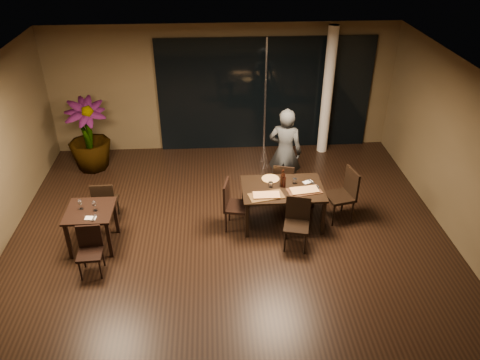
% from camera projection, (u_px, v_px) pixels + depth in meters
% --- Properties ---
extents(ground, '(8.00, 8.00, 0.00)m').
position_uv_depth(ground, '(231.00, 250.00, 8.24)').
color(ground, black).
rests_on(ground, ground).
extents(wall_back, '(8.00, 0.10, 3.00)m').
position_uv_depth(wall_back, '(222.00, 88.00, 10.92)').
color(wall_back, brown).
rests_on(wall_back, ground).
extents(wall_right, '(0.10, 8.00, 3.00)m').
position_uv_depth(wall_right, '(476.00, 169.00, 7.68)').
color(wall_right, brown).
rests_on(wall_right, ground).
extents(ceiling, '(8.00, 8.00, 0.04)m').
position_uv_depth(ceiling, '(229.00, 86.00, 6.67)').
color(ceiling, silver).
rests_on(ceiling, wall_back).
extents(window_panel, '(5.00, 0.06, 2.70)m').
position_uv_depth(window_panel, '(265.00, 95.00, 10.97)').
color(window_panel, black).
rests_on(window_panel, ground).
extents(column, '(0.24, 0.24, 3.00)m').
position_uv_depth(column, '(327.00, 92.00, 10.70)').
color(column, white).
rests_on(column, ground).
extents(main_table, '(1.50, 1.00, 0.75)m').
position_uv_depth(main_table, '(283.00, 191.00, 8.63)').
color(main_table, black).
rests_on(main_table, ground).
extents(side_table, '(0.80, 0.80, 0.75)m').
position_uv_depth(side_table, '(91.00, 216.00, 8.04)').
color(side_table, black).
rests_on(side_table, ground).
extents(chair_main_far, '(0.51, 0.51, 0.88)m').
position_uv_depth(chair_main_far, '(284.00, 181.00, 9.28)').
color(chair_main_far, black).
rests_on(chair_main_far, ground).
extents(chair_main_near, '(0.52, 0.52, 0.92)m').
position_uv_depth(chair_main_near, '(297.00, 220.00, 8.13)').
color(chair_main_near, black).
rests_on(chair_main_near, ground).
extents(chair_main_left, '(0.54, 0.54, 0.97)m').
position_uv_depth(chair_main_left, '(233.00, 203.00, 8.54)').
color(chair_main_left, black).
rests_on(chair_main_left, ground).
extents(chair_main_right, '(0.57, 0.57, 1.03)m').
position_uv_depth(chair_main_right, '(345.00, 192.00, 8.78)').
color(chair_main_right, black).
rests_on(chair_main_right, ground).
extents(chair_side_far, '(0.42, 0.42, 0.89)m').
position_uv_depth(chair_side_far, '(105.00, 200.00, 8.69)').
color(chair_side_far, black).
rests_on(chair_side_far, ground).
extents(chair_side_near, '(0.41, 0.41, 0.84)m').
position_uv_depth(chair_side_near, '(90.00, 248.00, 7.56)').
color(chair_side_near, black).
rests_on(chair_side_near, ground).
extents(diner, '(0.73, 0.61, 1.85)m').
position_uv_depth(diner, '(285.00, 152.00, 9.42)').
color(diner, '#2B2E30').
rests_on(diner, ground).
extents(potted_plant, '(1.14, 1.14, 1.63)m').
position_uv_depth(potted_plant, '(88.00, 135.00, 10.33)').
color(potted_plant, '#1C4C19').
rests_on(potted_plant, ground).
extents(pizza_board_left, '(0.67, 0.43, 0.01)m').
position_uv_depth(pizza_board_left, '(266.00, 196.00, 8.34)').
color(pizza_board_left, '#4B3218').
rests_on(pizza_board_left, main_table).
extents(pizza_board_right, '(0.66, 0.41, 0.01)m').
position_uv_depth(pizza_board_right, '(304.00, 191.00, 8.48)').
color(pizza_board_right, '#412515').
rests_on(pizza_board_right, main_table).
extents(oblong_pizza_left, '(0.46, 0.22, 0.02)m').
position_uv_depth(oblong_pizza_left, '(266.00, 195.00, 8.33)').
color(oblong_pizza_left, maroon).
rests_on(oblong_pizza_left, pizza_board_left).
extents(oblong_pizza_right, '(0.51, 0.29, 0.02)m').
position_uv_depth(oblong_pizza_right, '(304.00, 190.00, 8.47)').
color(oblong_pizza_right, maroon).
rests_on(oblong_pizza_right, pizza_board_right).
extents(round_pizza, '(0.32, 0.32, 0.01)m').
position_uv_depth(round_pizza, '(270.00, 179.00, 8.84)').
color(round_pizza, '#B43014').
rests_on(round_pizza, main_table).
extents(bottle_a, '(0.07, 0.07, 0.33)m').
position_uv_depth(bottle_a, '(282.00, 179.00, 8.54)').
color(bottle_a, black).
rests_on(bottle_a, main_table).
extents(bottle_b, '(0.06, 0.06, 0.27)m').
position_uv_depth(bottle_b, '(284.00, 181.00, 8.54)').
color(bottle_b, black).
rests_on(bottle_b, main_table).
extents(bottle_c, '(0.07, 0.07, 0.32)m').
position_uv_depth(bottle_c, '(283.00, 178.00, 8.59)').
color(bottle_c, black).
rests_on(bottle_c, main_table).
extents(tumbler_left, '(0.08, 0.08, 0.10)m').
position_uv_depth(tumbler_left, '(271.00, 184.00, 8.59)').
color(tumbler_left, white).
rests_on(tumbler_left, main_table).
extents(tumbler_right, '(0.08, 0.08, 0.10)m').
position_uv_depth(tumbler_right, '(295.00, 181.00, 8.71)').
color(tumbler_right, white).
rests_on(tumbler_right, main_table).
extents(napkin_near, '(0.18, 0.10, 0.01)m').
position_uv_depth(napkin_near, '(314.00, 188.00, 8.57)').
color(napkin_near, silver).
rests_on(napkin_near, main_table).
extents(napkin_far, '(0.21, 0.17, 0.01)m').
position_uv_depth(napkin_far, '(308.00, 182.00, 8.75)').
color(napkin_far, white).
rests_on(napkin_far, main_table).
extents(wine_glass_a, '(0.08, 0.08, 0.18)m').
position_uv_depth(wine_glass_a, '(80.00, 205.00, 7.96)').
color(wine_glass_a, white).
rests_on(wine_glass_a, side_table).
extents(wine_glass_b, '(0.08, 0.08, 0.18)m').
position_uv_depth(wine_glass_b, '(94.00, 206.00, 7.92)').
color(wine_glass_b, white).
rests_on(wine_glass_b, side_table).
extents(side_napkin, '(0.19, 0.13, 0.01)m').
position_uv_depth(side_napkin, '(90.00, 218.00, 7.76)').
color(side_napkin, white).
rests_on(side_napkin, side_table).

